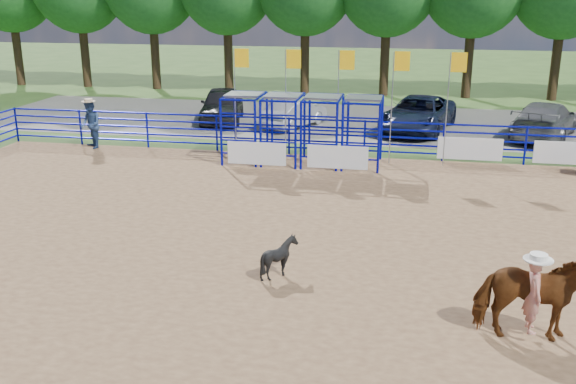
# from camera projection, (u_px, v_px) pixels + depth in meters

# --- Properties ---
(ground) EXTENTS (120.00, 120.00, 0.00)m
(ground) POSITION_uv_depth(u_px,v_px,m) (333.00, 257.00, 15.87)
(ground) COLOR #3E5D25
(ground) RESTS_ON ground
(arena_dirt) EXTENTS (30.00, 20.00, 0.02)m
(arena_dirt) POSITION_uv_depth(u_px,v_px,m) (333.00, 257.00, 15.87)
(arena_dirt) COLOR olive
(arena_dirt) RESTS_ON ground
(gravel_strip) EXTENTS (40.00, 10.00, 0.01)m
(gravel_strip) POSITION_uv_depth(u_px,v_px,m) (374.00, 123.00, 31.80)
(gravel_strip) COLOR slate
(gravel_strip) RESTS_ON ground
(horse_and_rider) EXTENTS (2.12, 1.05, 2.48)m
(horse_and_rider) POSITION_uv_depth(u_px,v_px,m) (534.00, 294.00, 11.80)
(horse_and_rider) COLOR brown
(horse_and_rider) RESTS_ON arena_dirt
(calf) EXTENTS (0.95, 0.87, 0.94)m
(calf) POSITION_uv_depth(u_px,v_px,m) (279.00, 257.00, 14.63)
(calf) COLOR black
(calf) RESTS_ON arena_dirt
(spectator_cowboy) EXTENTS (1.21, 1.22, 2.04)m
(spectator_cowboy) POSITION_uv_depth(u_px,v_px,m) (90.00, 124.00, 26.42)
(spectator_cowboy) COLOR navy
(spectator_cowboy) RESTS_ON arena_dirt
(car_a) EXTENTS (2.84, 5.13, 1.65)m
(car_a) POSITION_uv_depth(u_px,v_px,m) (222.00, 105.00, 32.03)
(car_a) COLOR black
(car_a) RESTS_ON gravel_strip
(car_b) EXTENTS (2.84, 4.24, 1.32)m
(car_b) POSITION_uv_depth(u_px,v_px,m) (294.00, 113.00, 30.67)
(car_b) COLOR gray
(car_b) RESTS_ON gravel_strip
(car_c) EXTENTS (3.94, 6.19, 1.59)m
(car_c) POSITION_uv_depth(u_px,v_px,m) (418.00, 114.00, 29.74)
(car_c) COLOR black
(car_c) RESTS_ON gravel_strip
(car_d) EXTENTS (4.02, 5.92, 1.59)m
(car_d) POSITION_uv_depth(u_px,v_px,m) (545.00, 120.00, 28.41)
(car_d) COLOR #525255
(car_d) RESTS_ON gravel_strip
(perimeter_fence) EXTENTS (30.10, 20.10, 1.50)m
(perimeter_fence) POSITION_uv_depth(u_px,v_px,m) (334.00, 229.00, 15.65)
(perimeter_fence) COLOR #070CA5
(perimeter_fence) RESTS_ON ground
(chute_assembly) EXTENTS (19.32, 2.41, 4.20)m
(chute_assembly) POSITION_uv_depth(u_px,v_px,m) (312.00, 131.00, 24.11)
(chute_assembly) COLOR #070CA5
(chute_assembly) RESTS_ON ground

